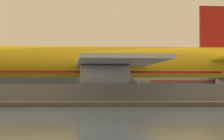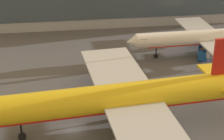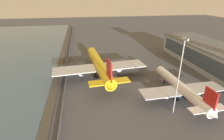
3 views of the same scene
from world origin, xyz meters
name	(u,v)px [view 3 (image 3 of 3)]	position (x,y,z in m)	size (l,w,h in m)	color
ground_plane	(98,69)	(0.00, 0.00, 0.00)	(500.00, 500.00, 0.00)	#4C4C51
shoreline_seawall	(59,72)	(0.00, -20.50, 0.25)	(320.00, 3.00, 0.50)	#474238
perimeter_fence	(67,69)	(0.00, -16.00, 1.19)	(280.00, 0.10, 2.39)	slate
cargo_jet_yellow	(99,65)	(8.48, -0.13, 5.62)	(51.09, 44.07, 14.74)	yellow
passenger_jet_white_red	(181,88)	(33.89, 27.97, 4.37)	(38.29, 32.61, 11.46)	white
baggage_tug	(73,71)	(1.22, -13.04, 0.81)	(3.00, 3.57, 1.80)	yellow
ops_van	(174,94)	(32.65, 26.13, 1.28)	(3.81, 5.61, 2.48)	#19519E
terminal_building	(220,60)	(13.71, 61.15, 6.13)	(82.69, 22.13, 12.25)	#9EA3AD
apron_light_mast_apron_west	(179,74)	(42.01, 21.00, 14.20)	(3.20, 0.40, 25.75)	#A8A8AD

